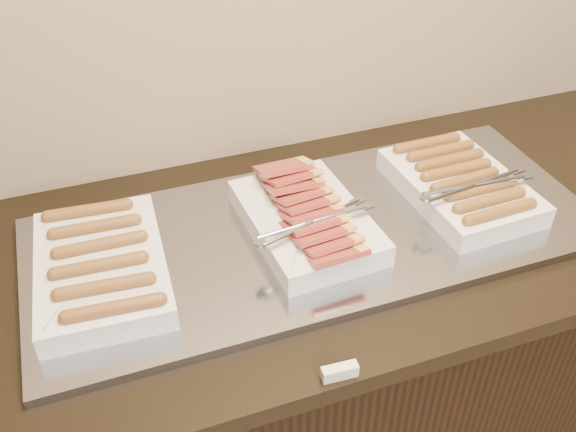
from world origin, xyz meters
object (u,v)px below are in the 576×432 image
Objects in this scene: counter at (301,373)px; dish_center at (307,219)px; dish_left at (101,266)px; warming_tray at (316,232)px; dish_right at (461,185)px.

counter is 0.50m from dish_center.
dish_center reaches higher than dish_left.
warming_tray is 3.32× the size of dish_center.
dish_right is at bearing -3.27° from dish_center.
dish_left reaches higher than warming_tray.
dish_left is at bearing 176.16° from dish_center.
dish_right is at bearing -0.69° from warming_tray.
dish_left is (-0.44, 0.00, 0.04)m from warming_tray.
counter is 0.63m from dish_right.
dish_left is 0.79m from dish_right.
dish_left is at bearing 177.16° from dish_right.
dish_center reaches higher than counter.
dish_center is (-0.02, -0.00, 0.05)m from warming_tray.
dish_left is at bearing 180.00° from counter.
dish_left is 0.42m from dish_center.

